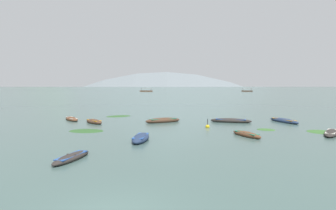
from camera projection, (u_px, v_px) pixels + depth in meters
The scene contains 19 objects.
ground_plane at pixel (161, 86), 1504.42m from camera, with size 6000.00×6000.00×0.00m, color #425B56.
mountain_1 at pixel (59, 67), 1726.04m from camera, with size 611.23×611.23×243.29m, color slate.
mountain_2 at pixel (165, 48), 1541.15m from camera, with size 1267.10×1267.10×431.51m, color slate.
rowboat_0 at pixel (94, 122), 30.08m from camera, with size 2.77×3.06×0.55m.
rowboat_1 at pixel (284, 121), 31.00m from camera, with size 2.24×4.59×0.53m.
rowboat_2 at pixel (163, 121), 30.84m from camera, with size 4.33×2.79×0.65m.
rowboat_3 at pixel (331, 133), 23.05m from camera, with size 3.28×3.91×0.47m.
rowboat_4 at pixel (72, 119), 32.71m from camera, with size 2.88×3.71×0.47m.
rowboat_5 at pixel (141, 138), 20.52m from camera, with size 1.57×3.53×0.62m.
rowboat_6 at pixel (247, 134), 22.35m from camera, with size 2.06×3.30×0.48m.
rowboat_7 at pixel (72, 157), 15.24m from camera, with size 1.74×3.27×0.42m.
rowboat_8 at pixel (231, 121), 30.83m from camera, with size 4.70×2.45×0.58m.
ferry_0 at pixel (146, 91), 190.58m from camera, with size 8.95×3.43×2.54m.
ferry_1 at pixel (247, 91), 190.41m from camera, with size 7.76×4.40×2.54m.
mooring_buoy at pixel (208, 127), 26.94m from camera, with size 0.42×0.42×0.99m.
weed_patch_0 at pixel (119, 116), 36.90m from camera, with size 3.36×2.16×0.14m, color #2D5628.
weed_patch_1 at pixel (321, 132), 24.38m from camera, with size 2.36×2.38×0.14m, color #38662D.
weed_patch_3 at pixel (86, 131), 24.94m from camera, with size 3.20×2.22×0.14m, color #2D5628.
weed_patch_4 at pixel (266, 130), 25.63m from camera, with size 1.35×1.67×0.14m, color #38662D.
Camera 1 is at (1.57, -8.43, 4.14)m, focal length 29.21 mm.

